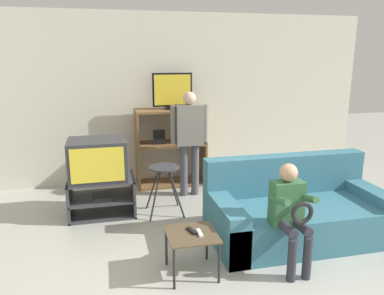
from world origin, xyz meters
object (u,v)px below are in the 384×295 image
object	(u,v)px
television_flat	(172,92)
person_seated_child	(290,209)
person_standing_adult	(189,134)
couch	(297,212)
tv_stand	(102,196)
remote_control_white	(200,233)
television_main	(98,159)
media_shelf	(171,146)
snack_table	(192,238)
folding_stool	(164,174)
remote_control_black	(192,231)

from	to	relation	value
television_flat	person_seated_child	bearing A→B (deg)	-76.81
person_standing_adult	person_seated_child	bearing A→B (deg)	-77.06
couch	tv_stand	bearing A→B (deg)	151.61
remote_control_white	person_seated_child	world-z (taller)	person_seated_child
television_flat	couch	xyz separation A→B (m)	(1.00, -2.05, -1.15)
television_main	person_standing_adult	size ratio (longest dim) A/B	0.47
remote_control_white	person_seated_child	xyz separation A→B (m)	(0.84, -0.06, 0.17)
television_flat	person_seated_child	distance (m)	2.80
couch	media_shelf	bearing A→B (deg)	116.93
media_shelf	television_flat	xyz separation A→B (m)	(0.04, 0.01, 0.83)
television_main	person_seated_child	bearing A→B (deg)	-44.09
television_flat	snack_table	distance (m)	2.75
television_main	snack_table	world-z (taller)	television_main
remote_control_white	person_seated_child	size ratio (longest dim) A/B	0.14
snack_table	person_standing_adult	bearing A→B (deg)	77.50
folding_stool	person_seated_child	size ratio (longest dim) A/B	0.62
folding_stool	person_seated_child	bearing A→B (deg)	-58.16
remote_control_black	television_flat	bearing A→B (deg)	67.44
snack_table	television_main	bearing A→B (deg)	117.28
folding_stool	tv_stand	bearing A→B (deg)	166.99
couch	person_seated_child	world-z (taller)	person_seated_child
person_seated_child	person_standing_adult	bearing A→B (deg)	102.94
remote_control_white	person_standing_adult	xyz separation A→B (m)	(0.37, 2.00, 0.48)
person_seated_child	television_main	bearing A→B (deg)	135.91
television_main	snack_table	xyz separation A→B (m)	(0.81, -1.58, -0.36)
television_main	folding_stool	bearing A→B (deg)	-12.30
tv_stand	couch	size ratio (longest dim) A/B	0.42
television_main	couch	world-z (taller)	television_main
remote_control_black	folding_stool	bearing A→B (deg)	75.31
remote_control_black	couch	bearing A→B (deg)	2.49
remote_control_black	couch	xyz separation A→B (m)	(1.29, 0.43, -0.14)
tv_stand	person_standing_adult	distance (m)	1.45
snack_table	folding_stool	bearing A→B (deg)	90.78
television_main	television_flat	size ratio (longest dim) A/B	1.17
television_flat	snack_table	bearing A→B (deg)	-96.86
snack_table	remote_control_black	world-z (taller)	remote_control_black
television_main	snack_table	distance (m)	1.81
folding_stool	couch	bearing A→B (deg)	-35.80
tv_stand	remote_control_white	xyz separation A→B (m)	(0.86, -1.61, 0.18)
television_flat	remote_control_black	distance (m)	2.70
remote_control_black	remote_control_white	distance (m)	0.08
couch	folding_stool	bearing A→B (deg)	144.20
media_shelf	remote_control_black	size ratio (longest dim) A/B	8.17
television_main	media_shelf	xyz separation A→B (m)	(1.08, 0.92, -0.12)
folding_stool	couch	xyz separation A→B (m)	(1.32, -0.95, -0.24)
folding_stool	remote_control_white	bearing A→B (deg)	-86.55
couch	person_standing_adult	bearing A→B (deg)	119.61
tv_stand	television_main	size ratio (longest dim) A/B	1.17
person_standing_adult	snack_table	bearing A→B (deg)	-102.50
television_main	remote_control_black	bearing A→B (deg)	-62.08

